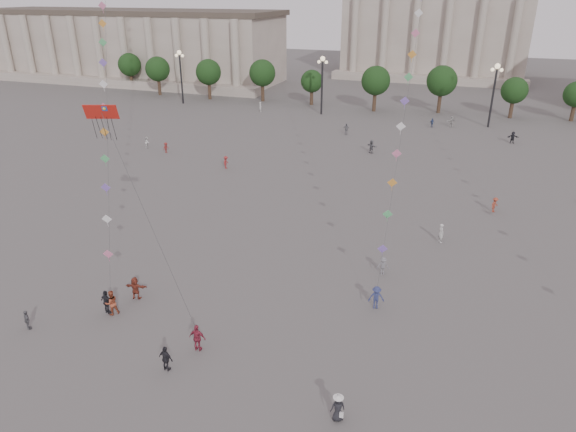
% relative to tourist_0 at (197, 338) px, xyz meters
% --- Properties ---
extents(ground, '(360.00, 360.00, 0.00)m').
position_rel_tourist_0_xyz_m(ground, '(2.96, 0.15, -0.97)').
color(ground, '#4F4C4B').
rests_on(ground, ground).
extents(hall_west, '(84.00, 26.22, 17.20)m').
position_rel_tourist_0_xyz_m(hall_west, '(-72.04, 94.04, 7.45)').
color(hall_west, gray).
rests_on(hall_west, ground).
extents(hall_central, '(48.30, 34.30, 35.50)m').
position_rel_tourist_0_xyz_m(hall_central, '(2.96, 129.37, 13.26)').
color(hall_central, gray).
rests_on(hall_central, ground).
extents(tree_row, '(137.12, 5.12, 8.00)m').
position_rel_tourist_0_xyz_m(tree_row, '(2.96, 78.15, 4.42)').
color(tree_row, '#34271A').
rests_on(tree_row, ground).
extents(lamp_post_far_west, '(2.00, 0.90, 10.65)m').
position_rel_tourist_0_xyz_m(lamp_post_far_west, '(-42.04, 70.15, 6.38)').
color(lamp_post_far_west, '#262628').
rests_on(lamp_post_far_west, ground).
extents(lamp_post_mid_west, '(2.00, 0.90, 10.65)m').
position_rel_tourist_0_xyz_m(lamp_post_mid_west, '(-12.04, 70.15, 6.38)').
color(lamp_post_mid_west, '#262628').
rests_on(lamp_post_mid_west, ground).
extents(lamp_post_mid_east, '(2.00, 0.90, 10.65)m').
position_rel_tourist_0_xyz_m(lamp_post_mid_east, '(17.96, 70.15, 6.38)').
color(lamp_post_mid_east, '#262628').
rests_on(lamp_post_mid_east, ground).
extents(person_crowd_0, '(0.93, 0.90, 1.56)m').
position_rel_tourist_0_xyz_m(person_crowd_0, '(8.79, 66.78, -0.19)').
color(person_crowd_0, navy).
rests_on(person_crowd_0, ground).
extents(person_crowd_1, '(0.90, 1.00, 1.68)m').
position_rel_tourist_0_xyz_m(person_crowd_1, '(-30.25, 39.50, -0.13)').
color(person_crowd_1, white).
rests_on(person_crowd_1, ground).
extents(person_crowd_2, '(0.84, 1.11, 1.53)m').
position_rel_tourist_0_xyz_m(person_crowd_2, '(-26.17, 38.15, -0.21)').
color(person_crowd_2, maroon).
rests_on(person_crowd_2, ground).
extents(person_crowd_4, '(1.68, 1.48, 1.84)m').
position_rel_tourist_0_xyz_m(person_crowd_4, '(11.89, 68.15, -0.05)').
color(person_crowd_4, '#B5B4B0').
rests_on(person_crowd_4, ground).
extents(person_crowd_6, '(1.14, 0.84, 1.57)m').
position_rel_tourist_0_xyz_m(person_crowd_6, '(9.66, 13.91, -0.19)').
color(person_crowd_6, slate).
rests_on(person_crowd_6, ground).
extents(person_crowd_8, '(1.06, 1.22, 1.64)m').
position_rel_tourist_0_xyz_m(person_crowd_8, '(18.53, 31.00, -0.15)').
color(person_crowd_8, '#9A3C2A').
rests_on(person_crowd_8, ground).
extents(person_crowd_9, '(1.79, 0.94, 1.84)m').
position_rel_tourist_0_xyz_m(person_crowd_9, '(21.44, 60.51, -0.05)').
color(person_crowd_9, black).
rests_on(person_crowd_9, ground).
extents(person_crowd_10, '(0.76, 0.82, 1.88)m').
position_rel_tourist_0_xyz_m(person_crowd_10, '(-23.75, 68.15, -0.03)').
color(person_crowd_10, silver).
rests_on(person_crowd_10, ground).
extents(person_crowd_12, '(1.81, 1.42, 1.92)m').
position_rel_tourist_0_xyz_m(person_crowd_12, '(1.95, 48.07, -0.01)').
color(person_crowd_12, slate).
rests_on(person_crowd_12, ground).
extents(person_crowd_13, '(0.73, 0.82, 1.88)m').
position_rel_tourist_0_xyz_m(person_crowd_13, '(13.71, 21.67, -0.03)').
color(person_crowd_13, silver).
rests_on(person_crowd_13, ground).
extents(person_crowd_16, '(1.15, 0.76, 1.82)m').
position_rel_tourist_0_xyz_m(person_crowd_16, '(-3.98, 57.01, -0.06)').
color(person_crowd_16, slate).
rests_on(person_crowd_16, ground).
extents(person_crowd_17, '(0.66, 1.11, 1.69)m').
position_rel_tourist_0_xyz_m(person_crowd_17, '(-14.81, 34.59, -0.13)').
color(person_crowd_17, maroon).
rests_on(person_crowd_17, ground).
extents(tourist_0, '(1.17, 0.54, 1.94)m').
position_rel_tourist_0_xyz_m(tourist_0, '(0.00, 0.00, 0.00)').
color(tourist_0, maroon).
rests_on(tourist_0, ground).
extents(tourist_1, '(1.17, 0.71, 1.87)m').
position_rel_tourist_0_xyz_m(tourist_1, '(-8.31, 1.54, -0.04)').
color(tourist_1, black).
rests_on(tourist_1, ground).
extents(tourist_2, '(1.77, 0.84, 1.83)m').
position_rel_tourist_0_xyz_m(tourist_2, '(-7.48, 3.90, -0.06)').
color(tourist_2, maroon).
rests_on(tourist_2, ground).
extents(tourist_3, '(0.94, 0.76, 1.49)m').
position_rel_tourist_0_xyz_m(tourist_3, '(-12.28, -1.95, -0.23)').
color(tourist_3, '#59595E').
rests_on(tourist_3, ground).
extents(tourist_4, '(1.07, 0.55, 1.74)m').
position_rel_tourist_0_xyz_m(tourist_4, '(-0.90, -2.37, -0.10)').
color(tourist_4, black).
rests_on(tourist_4, ground).
extents(kite_flyer_0, '(1.15, 1.19, 1.93)m').
position_rel_tourist_0_xyz_m(kite_flyer_0, '(-7.88, 1.55, -0.01)').
color(kite_flyer_0, '#9E462B').
rests_on(kite_flyer_0, ground).
extents(kite_flyer_1, '(1.33, 1.00, 1.83)m').
position_rel_tourist_0_xyz_m(kite_flyer_1, '(10.06, 8.78, -0.06)').
color(kite_flyer_1, navy).
rests_on(kite_flyer_1, ground).
extents(hat_person, '(0.96, 0.86, 1.69)m').
position_rel_tourist_0_xyz_m(hat_person, '(10.13, -2.72, -0.10)').
color(hat_person, black).
rests_on(hat_person, ground).
extents(dragon_kite, '(5.22, 2.52, 15.62)m').
position_rel_tourist_0_xyz_m(dragon_kite, '(-8.09, 3.79, 12.61)').
color(dragon_kite, red).
rests_on(dragon_kite, ground).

